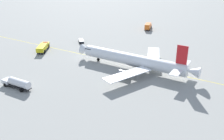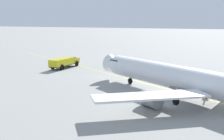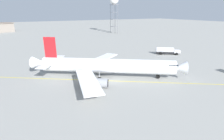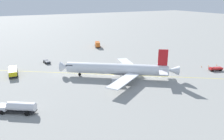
# 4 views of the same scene
# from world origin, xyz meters

# --- Properties ---
(ground_plane) EXTENTS (600.00, 600.00, 0.00)m
(ground_plane) POSITION_xyz_m (0.00, 0.00, 0.00)
(ground_plane) COLOR gray
(airliner_main) EXTENTS (29.25, 36.16, 10.60)m
(airliner_main) POSITION_xyz_m (3.12, 0.07, 2.97)
(airliner_main) COLOR white
(airliner_main) RESTS_ON ground_plane
(fire_tender_truck) EXTENTS (10.16, 3.60, 2.50)m
(fire_tender_truck) POSITION_xyz_m (-16.79, -32.68, 1.53)
(fire_tender_truck) COLOR #232326
(fire_tender_truck) RESTS_ON ground_plane
(baggage_truck_truck) EXTENTS (4.48, 2.49, 1.22)m
(baggage_truck_truck) POSITION_xyz_m (-26.80, -18.46, 0.72)
(baggage_truck_truck) COLOR #232326
(baggage_truck_truck) RESTS_ON ground_plane
(taxiway_centreline) EXTENTS (91.25, 135.86, 0.01)m
(taxiway_centreline) POSITION_xyz_m (2.57, 4.46, 0.00)
(taxiway_centreline) COLOR yellow
(taxiway_centreline) RESTS_ON ground_plane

